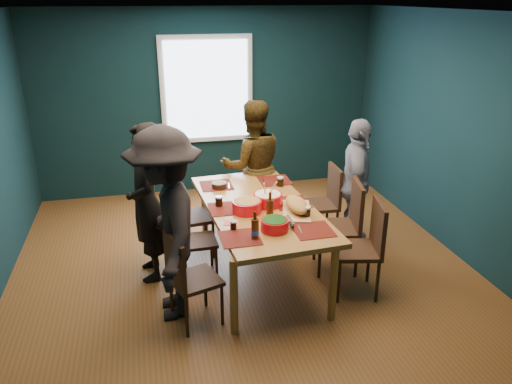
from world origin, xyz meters
TOP-DOWN VIEW (x-y plane):
  - room at (0.00, 0.27)m, footprint 5.01×5.01m
  - dining_table at (0.16, -0.19)m, footprint 1.20×2.18m
  - chair_left_far at (-0.58, 0.40)m, footprint 0.48×0.48m
  - chair_left_mid at (-0.57, -0.08)m, footprint 0.39×0.39m
  - chair_left_near at (-0.69, -0.93)m, footprint 0.52×0.52m
  - chair_right_far at (1.14, 0.44)m, footprint 0.44×0.44m
  - chair_right_mid at (1.08, -0.30)m, footprint 0.54×0.54m
  - chair_right_near at (1.10, -0.79)m, footprint 0.53×0.53m
  - person_far_left at (-0.98, 0.04)m, footprint 0.44×0.64m
  - person_back at (0.35, 0.97)m, footprint 0.83×0.66m
  - person_right at (1.42, 0.22)m, footprint 0.66×0.99m
  - person_near_left at (-0.82, -0.69)m, footprint 0.68×1.18m
  - bowl_salad at (-0.00, -0.32)m, footprint 0.30×0.30m
  - bowl_dumpling at (0.24, -0.19)m, footprint 0.30×0.30m
  - bowl_herbs at (0.16, -0.79)m, footprint 0.26×0.26m
  - cutting_board at (0.48, -0.44)m, footprint 0.41×0.70m
  - small_bowl at (-0.17, 0.40)m, footprint 0.16×0.16m
  - beer_bottle_a at (-0.06, -0.91)m, footprint 0.07×0.07m
  - beer_bottle_b at (0.18, -0.53)m, footprint 0.07×0.07m
  - cola_glass_a at (-0.21, -0.69)m, footprint 0.06×0.06m
  - cola_glass_b at (0.53, -0.59)m, footprint 0.08×0.08m
  - cola_glass_c at (0.52, 0.31)m, footprint 0.08×0.08m
  - cola_glass_d at (-0.26, -0.11)m, footprint 0.08×0.08m
  - napkin_a at (0.50, -0.19)m, footprint 0.17×0.17m
  - napkin_b at (-0.21, -0.53)m, footprint 0.17×0.17m
  - napkin_c at (0.49, -0.95)m, footprint 0.21×0.21m

SIDE VIEW (x-z plane):
  - chair_left_mid at x=-0.57m, z-range 0.07..0.91m
  - chair_left_near at x=-0.69m, z-range 0.07..0.98m
  - chair_right_far at x=1.14m, z-range 0.08..1.01m
  - chair_left_far at x=-0.58m, z-range 0.08..1.04m
  - chair_right_near at x=1.10m, z-range 0.08..1.07m
  - chair_right_mid at x=1.08m, z-range 0.08..1.10m
  - dining_table at x=0.16m, z-range 0.32..1.12m
  - person_right at x=1.42m, z-range 0.00..1.56m
  - napkin_b at x=-0.21m, z-range 0.80..0.80m
  - napkin_a at x=0.50m, z-range 0.80..0.80m
  - napkin_c at x=0.49m, z-range 0.80..0.80m
  - person_back at x=0.35m, z-range 0.00..1.67m
  - small_bowl at x=-0.17m, z-range 0.80..0.87m
  - person_far_left at x=-0.98m, z-range 0.00..1.68m
  - cola_glass_a at x=-0.21m, z-range 0.80..0.89m
  - cola_glass_c at x=0.52m, z-range 0.81..0.91m
  - cola_glass_d at x=-0.26m, z-range 0.81..0.92m
  - bowl_herbs at x=0.16m, z-range 0.80..0.92m
  - cola_glass_b at x=0.53m, z-range 0.81..0.92m
  - bowl_salad at x=0.00m, z-range 0.80..0.93m
  - cutting_board at x=0.48m, z-range 0.79..0.94m
  - bowl_dumpling at x=0.24m, z-range 0.73..1.01m
  - beer_bottle_a at x=-0.06m, z-range 0.76..1.03m
  - beer_bottle_b at x=0.18m, z-range 0.77..1.05m
  - person_near_left at x=-0.82m, z-range 0.00..1.82m
  - room at x=0.00m, z-range 0.01..2.73m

